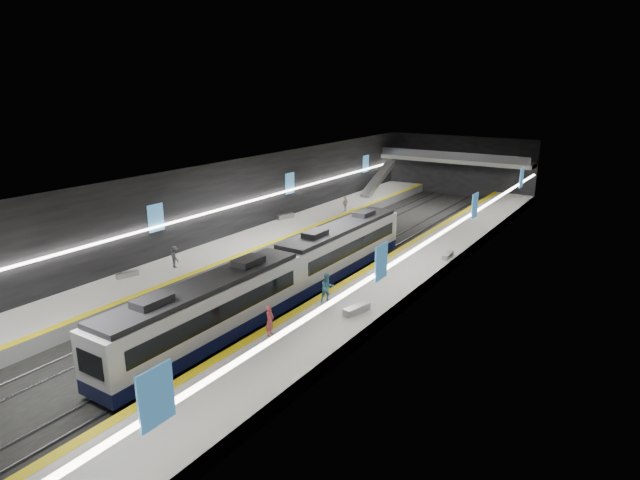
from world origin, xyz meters
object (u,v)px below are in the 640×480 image
Objects in this scene: passenger_left_b at (175,257)px; passenger_right_b at (327,288)px; bench_left_far at (285,216)px; passenger_right_a at (270,321)px; passenger_left_a at (345,204)px; bench_right_far at (448,255)px; bench_left_near at (127,275)px; train at (285,273)px; bench_right_near at (357,309)px; escalator at (378,179)px.

passenger_right_b is at bearing -157.12° from passenger_left_b.
passenger_left_b is at bearing -67.43° from bench_left_far.
passenger_right_a is 30.91m from passenger_left_a.
bench_right_far is 21.82m from passenger_left_b.
bench_left_near is 0.94× the size of passenger_left_b.
bench_left_near is (-11.26, -4.32, -1.00)m from train.
bench_right_far is 0.98× the size of passenger_left_a.
passenger_left_b reaches higher than bench_right_far.
bench_left_far reaches higher than bench_right_near.
escalator is at bearing 105.04° from bench_left_near.
bench_right_near is 1.18× the size of bench_right_far.
bench_right_near is (17.32, 3.58, 0.05)m from bench_left_near.
escalator reaches higher than passenger_right_b.
passenger_right_b is (14.88, 4.06, 0.78)m from bench_left_near.
passenger_right_a is 1.06× the size of passenger_left_b.
passenger_left_a is (3.63, 6.29, 0.61)m from bench_left_far.
passenger_left_b reaches higher than bench_right_near.
train is 17.91× the size of bench_right_far.
passenger_left_a is (-11.82, 28.56, -0.04)m from passenger_right_a.
train is at bearing 120.72° from passenger_right_b.
bench_right_far is at bearing -120.74° from passenger_left_b.
escalator is 42.00m from passenger_right_a.
passenger_right_a is (-2.61, -5.34, 0.66)m from bench_right_near.
bench_right_far is at bearing -50.78° from escalator.
bench_right_far reaches higher than bench_left_near.
bench_right_near is at bearing 28.63° from bench_left_near.
bench_right_near is 1.15× the size of passenger_left_a.
bench_left_near is at bearing -72.39° from bench_left_far.
train is 7.00m from passenger_right_a.
passenger_left_a is (-15.37, 9.61, 0.65)m from bench_right_far.
bench_left_far is 24.75m from bench_right_near.
passenger_right_b is (0.16, 5.82, 0.07)m from passenger_right_a.
bench_left_far is 22.69m from passenger_right_b.
passenger_right_a reaches higher than bench_left_near.
bench_left_far is 1.03× the size of bench_right_near.
bench_right_near is (18.06, -16.92, -0.01)m from bench_left_far.
bench_right_far is at bearing 99.36° from bench_right_near.
escalator is 17.70m from bench_left_far.
passenger_right_b is at bearing -68.15° from escalator.
train reaches higher than passenger_right_b.
bench_left_near is 25.07m from bench_right_far.
bench_right_far is (18.26, 17.18, 0.01)m from bench_left_near.
bench_left_far is (-2.00, -17.51, -1.65)m from escalator.
bench_left_far is 1.04× the size of passenger_right_b.
bench_right_far is at bearing -23.35° from passenger_right_a.
bench_left_far is at bearing -26.40° from passenger_left_a.
passenger_right_b is 1.14× the size of passenger_left_b.
passenger_right_b is (-3.39, -13.12, 0.77)m from bench_right_far.
passenger_right_a is at bearing -71.32° from escalator.
bench_left_far is (-0.74, 20.50, 0.05)m from bench_left_near.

